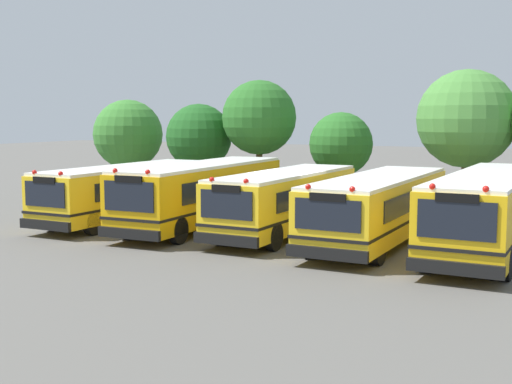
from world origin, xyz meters
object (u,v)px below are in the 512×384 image
(school_bus_0, at_px, (127,191))
(school_bus_3, at_px, (379,206))
(school_bus_4, at_px, (489,208))
(tree_3, at_px, (339,143))
(tree_4, at_px, (464,118))
(tree_0, at_px, (126,135))
(school_bus_1, at_px, (203,192))
(tree_1, at_px, (200,136))
(tree_2, at_px, (260,117))
(school_bus_2, at_px, (285,200))

(school_bus_0, height_order, school_bus_3, school_bus_0)
(school_bus_4, distance_m, tree_3, 11.95)
(school_bus_3, xyz_separation_m, school_bus_4, (3.82, 0.20, 0.11))
(school_bus_3, relative_size, school_bus_4, 0.91)
(school_bus_3, height_order, tree_4, tree_4)
(tree_3, bearing_deg, tree_0, -179.65)
(school_bus_1, xyz_separation_m, tree_0, (-10.32, 8.33, 2.07))
(tree_0, height_order, tree_1, tree_0)
(tree_0, distance_m, tree_1, 5.27)
(tree_0, bearing_deg, tree_3, 0.35)
(school_bus_0, height_order, tree_2, tree_2)
(school_bus_0, height_order, tree_4, tree_4)
(school_bus_3, bearing_deg, tree_3, -60.87)
(school_bus_4, xyz_separation_m, tree_0, (-21.72, 8.23, 2.07))
(school_bus_2, height_order, school_bus_3, school_bus_2)
(school_bus_1, xyz_separation_m, tree_2, (-1.34, 8.18, 3.13))
(tree_2, bearing_deg, school_bus_3, -42.85)
(school_bus_4, height_order, tree_1, tree_1)
(tree_2, distance_m, tree_3, 4.56)
(school_bus_1, bearing_deg, school_bus_3, 177.86)
(tree_2, bearing_deg, tree_4, 4.15)
(school_bus_0, bearing_deg, tree_0, -51.62)
(tree_0, distance_m, tree_3, 13.33)
(school_bus_0, bearing_deg, school_bus_4, -178.09)
(tree_2, bearing_deg, school_bus_0, -106.34)
(school_bus_3, distance_m, tree_3, 9.85)
(school_bus_2, xyz_separation_m, school_bus_4, (7.58, 0.20, 0.10))
(tree_0, relative_size, tree_3, 1.16)
(tree_2, bearing_deg, school_bus_4, -32.39)
(school_bus_4, xyz_separation_m, tree_2, (-12.75, 8.09, 3.13))
(school_bus_0, distance_m, tree_0, 10.94)
(school_bus_4, height_order, tree_4, tree_4)
(tree_0, relative_size, tree_1, 1.06)
(tree_0, bearing_deg, tree_1, -2.66)
(school_bus_3, bearing_deg, school_bus_0, 1.23)
(school_bus_0, bearing_deg, tree_2, -105.46)
(school_bus_0, relative_size, school_bus_2, 1.06)
(school_bus_4, relative_size, tree_4, 1.72)
(school_bus_1, relative_size, school_bus_4, 0.91)
(school_bus_2, xyz_separation_m, school_bus_3, (3.76, 0.01, -0.01))
(tree_2, height_order, tree_4, tree_4)
(tree_4, bearing_deg, school_bus_0, -144.61)
(school_bus_4, bearing_deg, school_bus_3, 4.18)
(school_bus_2, bearing_deg, tree_1, -41.50)
(school_bus_0, xyz_separation_m, tree_3, (6.80, 8.58, 1.90))
(school_bus_1, bearing_deg, school_bus_0, 1.25)
(school_bus_0, relative_size, school_bus_1, 0.94)
(school_bus_4, xyz_separation_m, tree_4, (-2.37, 8.84, 3.08))
(school_bus_2, height_order, school_bus_4, school_bus_4)
(school_bus_1, xyz_separation_m, school_bus_2, (3.83, -0.11, -0.10))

